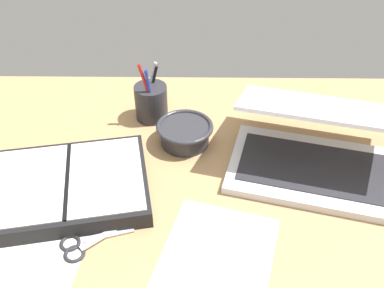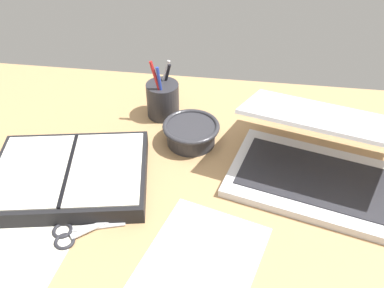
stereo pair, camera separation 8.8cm
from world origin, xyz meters
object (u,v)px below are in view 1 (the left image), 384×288
object	(u,v)px
bowl	(186,133)
planner	(71,186)
scissors	(83,245)
pen_cup	(152,102)
laptop	(317,149)

from	to	relation	value
bowl	planner	size ratio (longest dim) A/B	0.37
bowl	scissors	world-z (taller)	bowl
pen_cup	planner	xyz separation A→B (cm)	(-14.65, -27.48, -2.64)
laptop	planner	size ratio (longest dim) A/B	1.15
laptop	scissors	bearing A→B (deg)	-139.77
bowl	pen_cup	world-z (taller)	pen_cup
planner	scissors	size ratio (longest dim) A/B	2.68
planner	pen_cup	bearing A→B (deg)	50.95
bowl	scissors	xyz separation A→B (cm)	(-18.21, -30.56, -2.57)
pen_cup	scissors	world-z (taller)	pen_cup
scissors	bowl	bearing A→B (deg)	30.16
laptop	scissors	size ratio (longest dim) A/B	3.08
bowl	pen_cup	size ratio (longest dim) A/B	0.82
bowl	pen_cup	xyz separation A→B (cm)	(-8.69, 10.34, 1.77)
bowl	planner	world-z (taller)	bowl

